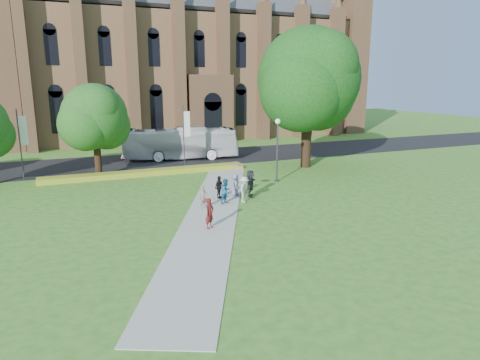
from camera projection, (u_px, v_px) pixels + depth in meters
name	position (u px, v px, depth m)	size (l,w,h in m)	color
ground	(219.00, 214.00, 27.04)	(160.00, 160.00, 0.00)	#336E21
road	(154.00, 161.00, 45.01)	(160.00, 10.00, 0.02)	black
footpath	(213.00, 209.00, 27.94)	(3.20, 30.00, 0.04)	#B2B2A8
flower_hedge	(147.00, 173.00, 38.10)	(18.00, 1.40, 0.45)	yellow
cathedral	(190.00, 48.00, 63.54)	(52.60, 18.25, 28.00)	brown
streetlamp	(277.00, 142.00, 34.95)	(0.44, 0.44, 5.24)	#38383D
large_tree	(308.00, 79.00, 39.91)	(9.60, 9.60, 13.20)	#332114
street_tree_1	(95.00, 117.00, 36.63)	(5.60, 5.60, 8.05)	#332114
banner_pole_0	(185.00, 133.00, 40.72)	(0.70, 0.10, 6.00)	#38383D
banner_pole_1	(21.00, 140.00, 35.47)	(0.70, 0.10, 6.00)	#38383D
tour_coach	(180.00, 143.00, 45.58)	(2.84, 12.14, 3.38)	white
pedestrian_0	(210.00, 213.00, 24.16)	(0.64, 0.42, 1.77)	#5B1614
pedestrian_1	(226.00, 191.00, 29.00)	(0.85, 0.66, 1.74)	#1A5F82
pedestrian_2	(244.00, 190.00, 29.37)	(1.15, 0.66, 1.79)	silver
pedestrian_3	(219.00, 187.00, 30.34)	(0.95, 0.40, 1.62)	black
pedestrian_4	(235.00, 185.00, 31.00)	(0.81, 0.53, 1.65)	slate
pedestrian_5	(250.00, 183.00, 30.90)	(1.78, 0.57, 1.92)	#2B2A33
pedestrian_6	(203.00, 197.00, 27.89)	(0.56, 0.37, 1.53)	gray
parasol	(237.00, 169.00, 30.89)	(0.73, 0.73, 0.64)	#E09F9E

